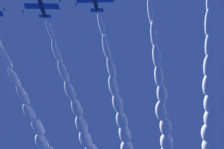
{
  "coord_description": "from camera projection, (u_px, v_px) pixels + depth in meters",
  "views": [
    {
      "loc": [
        39.46,
        -6.6,
        2.18
      ],
      "look_at": [
        -17.4,
        16.64,
        66.93
      ],
      "focal_mm": 58.65,
      "sensor_mm": 36.0,
      "label": 1
    }
  ],
  "objects": [
    {
      "name": "smoke_trail_outer_right",
      "position": [
        41.0,
        137.0,
        104.54
      ],
      "size": [
        49.96,
        32.32,
        6.08
      ],
      "color": "white"
    },
    {
      "name": "smoke_trail_outer_left",
      "position": [
        85.0,
        134.0,
        101.68
      ],
      "size": [
        49.34,
        32.2,
        6.17
      ],
      "color": "white"
    },
    {
      "name": "airplane_outer_left",
      "position": [
        41.0,
        4.0,
        75.5
      ],
      "size": [
        7.04,
        7.3,
        2.87
      ],
      "color": "navy"
    },
    {
      "name": "smoke_trail_left_wingman",
      "position": [
        164.0,
        122.0,
        99.25
      ],
      "size": [
        49.58,
        32.29,
        5.92
      ],
      "color": "white"
    },
    {
      "name": "smoke_trail_right_wingman",
      "position": [
        124.0,
        130.0,
        100.55
      ],
      "size": [
        49.44,
        31.86,
        6.22
      ],
      "color": "white"
    },
    {
      "name": "smoke_trail_lead",
      "position": [
        209.0,
        113.0,
        98.74
      ],
      "size": [
        49.9,
        32.49,
        5.66
      ],
      "color": "white"
    }
  ]
}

